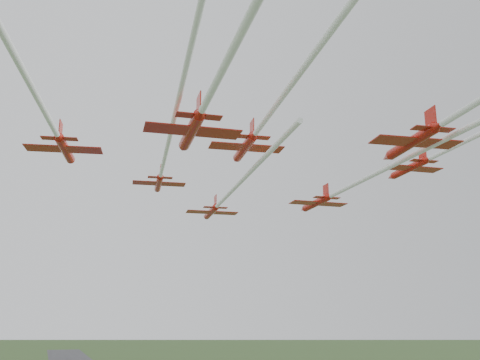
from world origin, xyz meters
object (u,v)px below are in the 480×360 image
object	(u,v)px
jet_row3_left	(45,113)
jet_row3_mid	(263,123)
jet_row2_right	(341,191)
jet_row4_left	(214,87)
jet_lead	(225,198)
jet_row4_right	(477,102)
jet_row2_left	(168,146)

from	to	relation	value
jet_row3_left	jet_row3_mid	distance (m)	23.12
jet_row2_right	jet_row4_left	world-z (taller)	jet_row4_left
jet_row2_right	jet_lead	bearing A→B (deg)	136.44
jet_lead	jet_row3_left	distance (m)	38.62
jet_row3_mid	jet_row4_right	size ratio (longest dim) A/B	0.89
jet_lead	jet_row3_mid	xyz separation A→B (m)	(-4.59, -27.69, 2.31)
jet_row2_left	jet_row2_right	distance (m)	27.30
jet_row2_left	jet_row3_left	size ratio (longest dim) A/B	1.28
jet_row3_left	jet_row3_mid	size ratio (longest dim) A/B	1.12
jet_row2_left	jet_row3_mid	distance (m)	12.53
jet_lead	jet_row2_right	bearing A→B (deg)	-41.06
jet_row2_right	jet_row3_left	world-z (taller)	jet_row3_left
jet_row3_left	jet_lead	bearing A→B (deg)	55.34
jet_row3_left	jet_row4_left	world-z (taller)	jet_row3_left
jet_lead	jet_row2_left	world-z (taller)	jet_row2_left
jet_row3_left	jet_row4_right	distance (m)	40.62
jet_row2_right	jet_row3_left	distance (m)	42.78
jet_row3_left	jet_row4_right	xyz separation A→B (m)	(35.60, -19.50, -1.57)
jet_row2_left	jet_row2_right	world-z (taller)	jet_row2_left
jet_lead	jet_row4_right	world-z (taller)	jet_lead
jet_row3_left	jet_row3_mid	xyz separation A→B (m)	(23.06, -0.74, 1.57)
jet_lead	jet_row4_right	xyz separation A→B (m)	(7.95, -46.45, -0.83)
jet_row4_left	jet_row3_mid	bearing A→B (deg)	58.92
jet_row2_left	jet_lead	bearing A→B (deg)	62.46
jet_row2_left	jet_row3_left	xyz separation A→B (m)	(-14.02, -7.88, -0.51)
jet_row4_left	jet_row3_left	bearing A→B (deg)	137.48
jet_row4_right	jet_lead	bearing A→B (deg)	107.33
jet_row3_mid	jet_lead	bearing A→B (deg)	87.75
jet_row2_left	jet_row4_right	xyz separation A→B (m)	(21.58, -27.38, -2.08)
jet_row2_left	jet_row4_right	world-z (taller)	jet_row2_left
jet_row2_left	jet_row3_left	distance (m)	16.09
jet_row3_left	jet_row3_mid	bearing A→B (deg)	9.24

